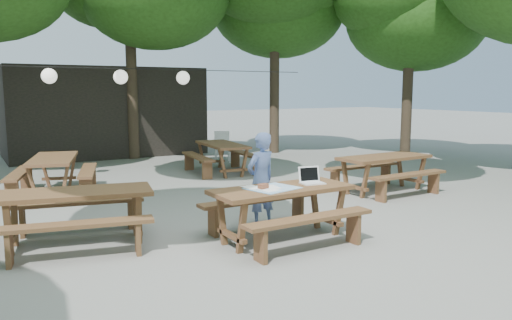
{
  "coord_description": "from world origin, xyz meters",
  "views": [
    {
      "loc": [
        -3.66,
        -6.0,
        2.09
      ],
      "look_at": [
        0.17,
        0.34,
        1.05
      ],
      "focal_mm": 35.0,
      "sensor_mm": 36.0,
      "label": 1
    }
  ],
  "objects_px": {
    "picnic_table_nw": "(76,217)",
    "woman": "(261,180)",
    "plastic_chair": "(223,153)",
    "main_picnic_table": "(282,213)"
  },
  "relations": [
    {
      "from": "picnic_table_nw",
      "to": "woman",
      "type": "height_order",
      "value": "woman"
    },
    {
      "from": "plastic_chair",
      "to": "picnic_table_nw",
      "type": "bearing_deg",
      "value": -109.81
    },
    {
      "from": "main_picnic_table",
      "to": "picnic_table_nw",
      "type": "bearing_deg",
      "value": 153.87
    },
    {
      "from": "main_picnic_table",
      "to": "picnic_table_nw",
      "type": "height_order",
      "value": "same"
    },
    {
      "from": "main_picnic_table",
      "to": "picnic_table_nw",
      "type": "distance_m",
      "value": 2.8
    },
    {
      "from": "main_picnic_table",
      "to": "woman",
      "type": "xyz_separation_m",
      "value": [
        0.11,
        0.74,
        0.34
      ]
    },
    {
      "from": "main_picnic_table",
      "to": "woman",
      "type": "relative_size",
      "value": 1.37
    },
    {
      "from": "main_picnic_table",
      "to": "plastic_chair",
      "type": "xyz_separation_m",
      "value": [
        2.78,
        7.19,
        -0.13
      ]
    },
    {
      "from": "plastic_chair",
      "to": "main_picnic_table",
      "type": "bearing_deg",
      "value": -89.28
    },
    {
      "from": "woman",
      "to": "main_picnic_table",
      "type": "bearing_deg",
      "value": 68.76
    }
  ]
}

